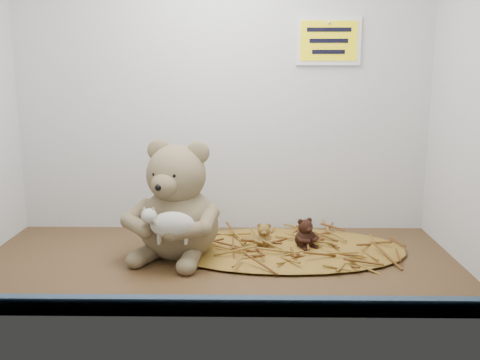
{
  "coord_description": "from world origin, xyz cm",
  "views": [
    {
      "loc": [
        7.19,
        -126.06,
        47.14
      ],
      "look_at": [
        5.46,
        1.22,
        20.74
      ],
      "focal_mm": 40.0,
      "sensor_mm": 36.0,
      "label": 1
    }
  ],
  "objects_px": {
    "main_teddy": "(178,200)",
    "mini_teddy_brown": "(305,232)",
    "mini_teddy_tan": "(264,234)",
    "toy_lamb": "(172,225)"
  },
  "relations": [
    {
      "from": "toy_lamb",
      "to": "mini_teddy_tan",
      "type": "relative_size",
      "value": 2.05
    },
    {
      "from": "main_teddy",
      "to": "toy_lamb",
      "type": "xyz_separation_m",
      "value": [
        -0.0,
        -0.11,
        -0.03
      ]
    },
    {
      "from": "mini_teddy_tan",
      "to": "mini_teddy_brown",
      "type": "distance_m",
      "value": 0.11
    },
    {
      "from": "toy_lamb",
      "to": "mini_teddy_brown",
      "type": "distance_m",
      "value": 0.37
    },
    {
      "from": "mini_teddy_brown",
      "to": "main_teddy",
      "type": "bearing_deg",
      "value": 159.17
    },
    {
      "from": "mini_teddy_brown",
      "to": "mini_teddy_tan",
      "type": "bearing_deg",
      "value": 152.95
    },
    {
      "from": "main_teddy",
      "to": "mini_teddy_brown",
      "type": "bearing_deg",
      "value": 27.26
    },
    {
      "from": "mini_teddy_tan",
      "to": "mini_teddy_brown",
      "type": "relative_size",
      "value": 0.84
    },
    {
      "from": "toy_lamb",
      "to": "mini_teddy_brown",
      "type": "bearing_deg",
      "value": 25.8
    },
    {
      "from": "main_teddy",
      "to": "toy_lamb",
      "type": "relative_size",
      "value": 2.21
    }
  ]
}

